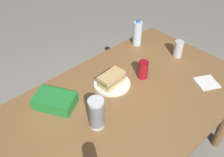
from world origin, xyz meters
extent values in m
cube|color=olive|center=(0.00, 0.00, 0.71)|extent=(1.57, 0.94, 0.04)
cylinder|color=brown|center=(-0.70, -0.39, 0.34)|extent=(0.07, 0.07, 0.69)
cylinder|color=white|center=(-0.02, -0.16, 0.73)|extent=(0.24, 0.24, 0.01)
cube|color=#DBB26B|center=(-0.02, -0.16, 0.75)|extent=(0.18, 0.10, 0.02)
cube|color=#599E3F|center=(-0.02, -0.16, 0.77)|extent=(0.17, 0.10, 0.01)
cube|color=#C6727A|center=(-0.02, -0.16, 0.78)|extent=(0.16, 0.09, 0.02)
cube|color=yellow|center=(-0.02, -0.16, 0.80)|extent=(0.16, 0.09, 0.01)
cube|color=#DBB26B|center=(-0.01, -0.15, 0.81)|extent=(0.18, 0.10, 0.02)
cylinder|color=maroon|center=(-0.22, -0.07, 0.79)|extent=(0.07, 0.07, 0.12)
cube|color=#268C38|center=(0.35, -0.25, 0.76)|extent=(0.24, 0.27, 0.07)
cylinder|color=silver|center=(-0.49, -0.37, 0.82)|extent=(0.07, 0.07, 0.19)
cylinder|color=blue|center=(-0.49, -0.37, 0.93)|extent=(0.03, 0.03, 0.02)
cylinder|color=silver|center=(0.27, 0.03, 0.78)|extent=(0.08, 0.08, 0.09)
cylinder|color=silver|center=(0.27, 0.03, 0.79)|extent=(0.08, 0.08, 0.09)
cylinder|color=silver|center=(0.27, 0.03, 0.81)|extent=(0.08, 0.08, 0.09)
cylinder|color=silver|center=(0.27, 0.03, 0.83)|extent=(0.08, 0.08, 0.09)
cylinder|color=silver|center=(0.27, 0.03, 0.85)|extent=(0.08, 0.08, 0.09)
cylinder|color=silver|center=(0.27, 0.03, 0.87)|extent=(0.08, 0.08, 0.09)
cylinder|color=silver|center=(-0.59, -0.06, 0.79)|extent=(0.07, 0.07, 0.12)
cube|color=white|center=(-0.47, 0.25, 0.73)|extent=(0.18, 0.18, 0.01)
camera|label=1|loc=(0.82, 0.73, 1.80)|focal=40.56mm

